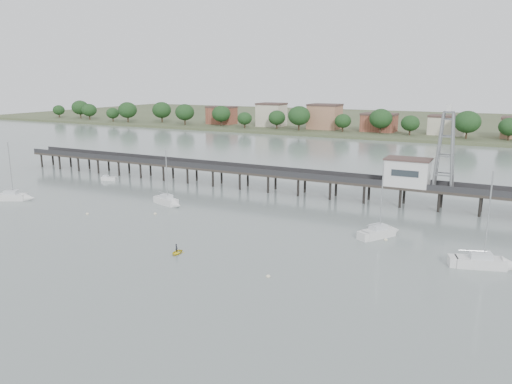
% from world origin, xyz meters
% --- Properties ---
extents(ground_plane, '(500.00, 500.00, 0.00)m').
position_xyz_m(ground_plane, '(0.00, 0.00, 0.00)').
color(ground_plane, slate).
rests_on(ground_plane, ground).
extents(pier, '(150.00, 5.00, 5.50)m').
position_xyz_m(pier, '(0.00, 60.00, 3.79)').
color(pier, '#2D2823').
rests_on(pier, ground).
extents(pier_building, '(8.40, 5.40, 5.30)m').
position_xyz_m(pier_building, '(25.00, 60.00, 6.67)').
color(pier_building, silver).
rests_on(pier_building, ground).
extents(lattice_tower, '(3.20, 3.20, 15.50)m').
position_xyz_m(lattice_tower, '(31.50, 60.00, 11.10)').
color(lattice_tower, slate).
rests_on(lattice_tower, ground).
extents(sailboat_c, '(5.77, 7.45, 12.36)m').
position_xyz_m(sailboat_c, '(25.60, 39.18, 0.65)').
color(sailboat_c, silver).
rests_on(sailboat_c, ground).
extents(sailboat_b, '(7.06, 3.80, 11.34)m').
position_xyz_m(sailboat_b, '(-15.70, 39.57, 0.65)').
color(sailboat_b, silver).
rests_on(sailboat_b, ground).
extents(sailboat_d, '(8.50, 4.67, 13.49)m').
position_xyz_m(sailboat_d, '(41.16, 32.12, 0.64)').
color(sailboat_d, silver).
rests_on(sailboat_d, ground).
extents(sailboat_a, '(7.65, 5.18, 12.38)m').
position_xyz_m(sailboat_a, '(-45.67, 28.96, 0.65)').
color(sailboat_a, silver).
rests_on(sailboat_a, ground).
extents(white_tender, '(3.83, 2.68, 1.38)m').
position_xyz_m(white_tender, '(-43.51, 52.57, 0.43)').
color(white_tender, silver).
rests_on(white_tender, ground).
extents(yellow_dinghy, '(1.71, 0.70, 2.33)m').
position_xyz_m(yellow_dinghy, '(1.63, 17.93, 0.00)').
color(yellow_dinghy, yellow).
rests_on(yellow_dinghy, ground).
extents(dinghy_occupant, '(0.85, 1.28, 0.29)m').
position_xyz_m(dinghy_occupant, '(1.63, 17.93, 0.00)').
color(dinghy_occupant, black).
rests_on(dinghy_occupant, ground).
extents(mooring_buoys, '(71.56, 21.62, 0.39)m').
position_xyz_m(mooring_buoys, '(9.96, 28.01, 0.08)').
color(mooring_buoys, '#F7EBC0').
rests_on(mooring_buoys, ground).
extents(far_shore, '(500.00, 170.00, 10.40)m').
position_xyz_m(far_shore, '(0.36, 239.58, 0.95)').
color(far_shore, '#475133').
rests_on(far_shore, ground).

